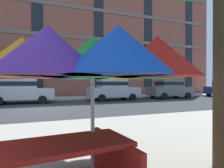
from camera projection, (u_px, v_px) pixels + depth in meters
ground_plane at (40, 109)px, 11.09m from camera, size 120.00×120.00×0.00m
sidewalk_far at (38, 99)px, 17.42m from camera, size 56.00×3.60×0.12m
apartment_building at (37, 19)px, 24.98m from camera, size 44.74×12.08×19.20m
sedan_silver at (21, 90)px, 14.10m from camera, size 4.40×1.98×1.78m
sedan_silver_midblock at (113, 89)px, 16.73m from camera, size 4.40×1.98×1.78m
sedan_gray at (170, 88)px, 18.91m from camera, size 4.40×1.98×1.78m
patio_umbrella at (93, 59)px, 2.92m from camera, size 3.07×3.07×2.18m
picnic_table at (56, 167)px, 2.36m from camera, size 1.92×1.67×0.77m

